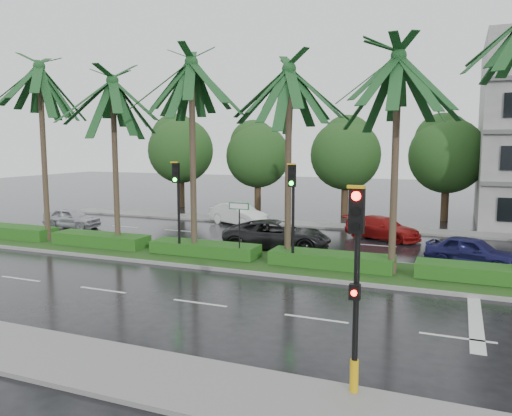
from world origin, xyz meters
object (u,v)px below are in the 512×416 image
at_px(car_red, 382,228).
at_px(car_blue, 472,251).
at_px(car_silver, 72,218).
at_px(signal_near, 356,282).
at_px(car_white, 238,214).
at_px(car_darkgrey, 277,235).
at_px(signal_median_left, 177,195).
at_px(street_sign, 239,217).

xyz_separation_m(car_red, car_blue, (4.50, -4.91, 0.02)).
height_order(car_silver, car_red, car_silver).
bearing_deg(signal_near, car_white, 120.15).
relative_size(car_darkgrey, car_red, 1.23).
relative_size(signal_median_left, car_darkgrey, 0.81).
height_order(street_sign, car_red, street_sign).
height_order(signal_median_left, car_darkgrey, signal_median_left).
distance_m(car_white, car_blue, 15.40).
bearing_deg(car_red, car_silver, 123.51).
bearing_deg(car_darkgrey, car_white, 27.71).
distance_m(car_white, car_red, 9.62).
xyz_separation_m(signal_near, car_blue, (2.50, 13.39, -1.85)).
height_order(street_sign, car_silver, street_sign).
xyz_separation_m(car_white, car_blue, (14.00, -6.41, -0.06)).
bearing_deg(car_silver, car_white, -63.82).
bearing_deg(car_blue, car_silver, 103.93).
distance_m(car_white, car_darkgrey, 8.11).
bearing_deg(car_darkgrey, car_blue, -100.52).
distance_m(car_silver, car_white, 10.62).
xyz_separation_m(car_silver, car_red, (18.85, 3.54, -0.00)).
relative_size(street_sign, car_white, 0.60).
bearing_deg(car_red, signal_near, -150.89).
xyz_separation_m(signal_median_left, car_silver, (-10.85, 5.07, -2.36)).
height_order(signal_near, car_silver, signal_near).
height_order(car_white, car_darkgrey, car_darkgrey).
height_order(signal_near, car_blue, signal_near).
distance_m(signal_near, street_sign, 12.11).
relative_size(car_silver, car_red, 0.86).
height_order(car_darkgrey, car_blue, car_darkgrey).
height_order(signal_near, signal_median_left, signal_median_left).
height_order(car_darkgrey, car_red, car_darkgrey).
bearing_deg(car_white, car_darkgrey, -117.14).
xyz_separation_m(car_white, car_darkgrey, (5.00, -6.38, 0.03)).
distance_m(signal_near, signal_median_left, 13.93).
bearing_deg(car_blue, car_white, 82.69).
height_order(car_red, car_blue, car_blue).
xyz_separation_m(signal_near, car_white, (-11.50, 19.80, -1.79)).
distance_m(signal_median_left, street_sign, 3.13).
bearing_deg(car_red, car_darkgrey, 160.22).
bearing_deg(car_white, signal_near, -125.06).
bearing_deg(car_silver, car_blue, -95.49).
bearing_deg(car_white, car_silver, 143.10).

